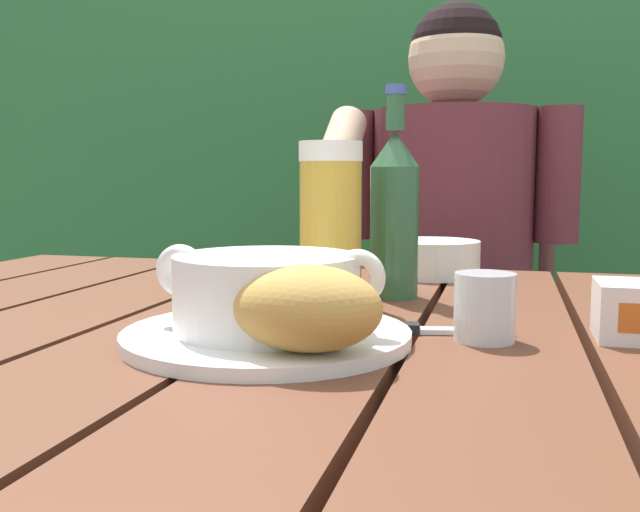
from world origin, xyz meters
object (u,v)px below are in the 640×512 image
beer_bottle (394,211)px  diner_bowl (433,258)px  person_eating (449,263)px  soup_bowl (266,290)px  bread_roll (307,308)px  serving_plate (267,336)px  table_knife (416,329)px  chair_near_diner (455,364)px  water_glass_small (485,307)px  beer_glass (331,224)px

beer_bottle → diner_bowl: bearing=81.5°
person_eating → diner_bowl: (0.00, -0.34, 0.05)m
person_eating → beer_bottle: person_eating is taller
soup_bowl → bread_roll: soup_bowl is taller
serving_plate → person_eating: bearing=82.8°
person_eating → table_knife: bearing=-87.9°
chair_near_diner → water_glass_small: 1.01m
chair_near_diner → water_glass_small: chair_near_diner is taller
beer_bottle → water_glass_small: bearing=-61.1°
beer_bottle → water_glass_small: beer_bottle is taller
water_glass_small → diner_bowl: bearing=102.1°
chair_near_diner → diner_bowl: bearing=-90.0°
person_eating → beer_glass: 0.63m
table_knife → diner_bowl: 0.40m
serving_plate → beer_bottle: bearing=74.4°
serving_plate → soup_bowl: 0.04m
serving_plate → diner_bowl: 0.48m
chair_near_diner → soup_bowl: bearing=-95.9°
water_glass_small → table_knife: bearing=167.5°
person_eating → water_glass_small: size_ratio=19.44×
beer_glass → diner_bowl: 0.29m
serving_plate → water_glass_small: (0.19, 0.06, 0.03)m
serving_plate → beer_glass: beer_glass is taller
beer_bottle → table_knife: size_ratio=1.70×
person_eating → serving_plate: size_ratio=4.65×
beer_glass → table_knife: beer_glass is taller
bread_roll → diner_bowl: bread_roll is taller
water_glass_small → beer_glass: bearing=141.9°
serving_plate → bread_roll: (0.06, -0.07, 0.04)m
soup_bowl → water_glass_small: (0.19, 0.06, -0.02)m
person_eating → diner_bowl: size_ratio=8.86×
serving_plate → table_knife: (0.13, 0.07, -0.00)m
chair_near_diner → bread_roll: bearing=-92.5°
diner_bowl → serving_plate: bearing=-102.6°
beer_glass → table_knife: size_ratio=1.24×
water_glass_small → serving_plate: bearing=-163.6°
bread_roll → beer_bottle: beer_bottle is taller
soup_bowl → beer_glass: 0.21m
table_knife → diner_bowl: (-0.02, 0.40, 0.02)m
person_eating → bread_roll: bearing=-92.9°
beer_glass → water_glass_small: size_ratio=3.02×
bread_roll → table_knife: size_ratio=0.80×
soup_bowl → person_eating: bearing=82.8°
person_eating → soup_bowl: bearing=-97.2°
bread_roll → beer_glass: beer_glass is taller
soup_bowl → table_knife: (0.13, 0.07, -0.04)m
person_eating → bread_roll: size_ratio=10.05×
soup_bowl → beer_bottle: 0.29m
person_eating → water_glass_small: bearing=-83.1°
table_knife → chair_near_diner: bearing=91.5°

